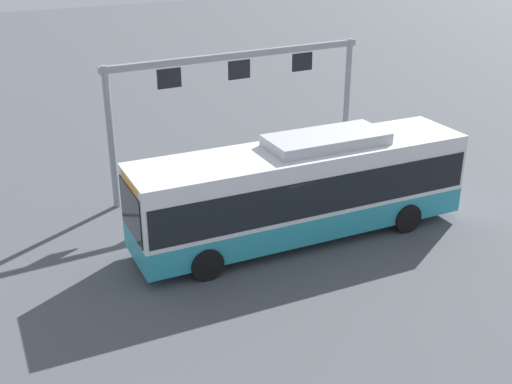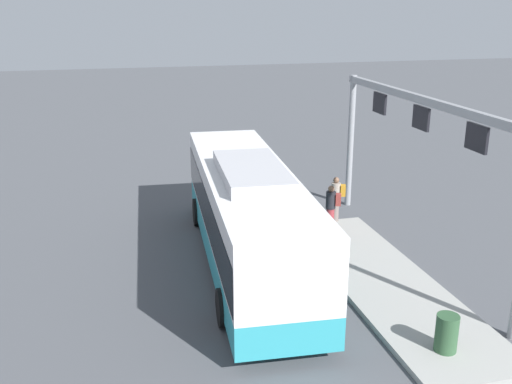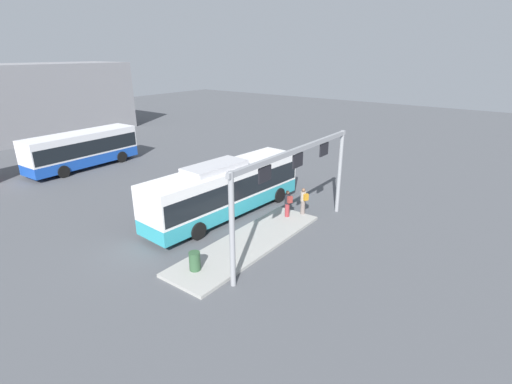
{
  "view_description": "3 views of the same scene",
  "coord_description": "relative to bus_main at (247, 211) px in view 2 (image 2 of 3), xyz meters",
  "views": [
    {
      "loc": [
        10.51,
        15.81,
        9.9
      ],
      "look_at": [
        1.16,
        -0.97,
        1.49
      ],
      "focal_mm": 44.77,
      "sensor_mm": 36.0,
      "label": 1
    },
    {
      "loc": [
        -16.25,
        3.9,
        7.83
      ],
      "look_at": [
        1.91,
        -0.77,
        1.75
      ],
      "focal_mm": 41.13,
      "sensor_mm": 36.0,
      "label": 2
    },
    {
      "loc": [
        -16.43,
        -14.61,
        9.6
      ],
      "look_at": [
        1.06,
        -1.52,
        1.52
      ],
      "focal_mm": 26.71,
      "sensor_mm": 36.0,
      "label": 3
    }
  ],
  "objects": [
    {
      "name": "trash_bin",
      "position": [
        -5.94,
        -3.26,
        -1.2
      ],
      "size": [
        0.52,
        0.52,
        0.9
      ],
      "primitive_type": "cylinder",
      "color": "#2D5133",
      "rests_on": "platform_curb"
    },
    {
      "name": "person_waiting_near",
      "position": [
        1.7,
        -3.42,
        -0.76
      ],
      "size": [
        0.49,
        0.6,
        1.67
      ],
      "rotation": [
        0.0,
        0.0,
        1.16
      ],
      "color": "maroon",
      "rests_on": "platform_curb"
    },
    {
      "name": "bus_main",
      "position": [
        0.0,
        0.0,
        0.0
      ],
      "size": [
        11.38,
        3.27,
        3.46
      ],
      "rotation": [
        0.0,
        0.0,
        -0.07
      ],
      "color": "teal",
      "rests_on": "ground"
    },
    {
      "name": "ground_plane",
      "position": [
        0.01,
        -0.0,
        -1.81
      ],
      "size": [
        120.0,
        120.0,
        0.0
      ],
      "primitive_type": "plane",
      "color": "#4C4F54"
    },
    {
      "name": "platform_sign_gantry",
      "position": [
        -0.52,
        -5.3,
        2.01
      ],
      "size": [
        10.66,
        0.24,
        5.2
      ],
      "color": "gray",
      "rests_on": "ground"
    },
    {
      "name": "platform_curb",
      "position": [
        -2.26,
        -3.54,
        -1.73
      ],
      "size": [
        10.0,
        2.8,
        0.16
      ],
      "primitive_type": "cube",
      "color": "#9E9E99",
      "rests_on": "ground"
    },
    {
      "name": "person_boarding",
      "position": [
        2.62,
        -3.98,
        -0.76
      ],
      "size": [
        0.48,
        0.6,
        1.67
      ],
      "rotation": [
        0.0,
        0.0,
        1.2
      ],
      "color": "slate",
      "rests_on": "platform_curb"
    }
  ]
}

